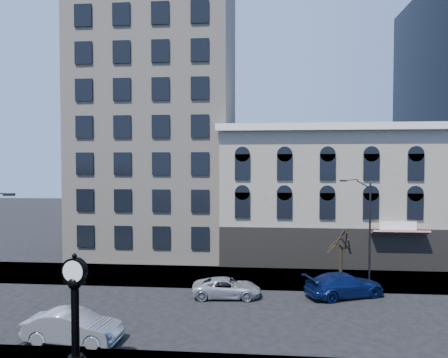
{
  "coord_description": "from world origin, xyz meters",
  "views": [
    {
      "loc": [
        4.31,
        -23.37,
        8.96
      ],
      "look_at": [
        2.0,
        4.0,
        8.0
      ],
      "focal_mm": 32.0,
      "sensor_mm": 36.0,
      "label": 1
    }
  ],
  "objects": [
    {
      "name": "ground",
      "position": [
        0.0,
        0.0,
        0.0
      ],
      "size": [
        160.0,
        160.0,
        0.0
      ],
      "primitive_type": "plane",
      "color": "black",
      "rests_on": "ground"
    },
    {
      "name": "sidewalk_far",
      "position": [
        0.0,
        8.0,
        0.06
      ],
      "size": [
        160.0,
        6.0,
        0.12
      ],
      "primitive_type": "cube",
      "color": "gray",
      "rests_on": "ground"
    },
    {
      "name": "cream_tower",
      "position": [
        -6.11,
        18.88,
        19.32
      ],
      "size": [
        15.9,
        15.4,
        42.5
      ],
      "color": "#BFAF99",
      "rests_on": "ground"
    },
    {
      "name": "victorian_row",
      "position": [
        12.0,
        15.89,
        6.0
      ],
      "size": [
        22.6,
        11.19,
        12.5
      ],
      "color": "gray",
      "rests_on": "ground"
    },
    {
      "name": "street_clock",
      "position": [
        -3.42,
        -7.2,
        2.43
      ],
      "size": [
        1.16,
        1.16,
        5.1
      ],
      "rotation": [
        0.0,
        0.0,
        -0.12
      ],
      "color": "black",
      "rests_on": "sidewalk_near"
    },
    {
      "name": "street_lamp_far",
      "position": [
        11.84,
        6.18,
        6.15
      ],
      "size": [
        2.0,
        0.85,
        7.99
      ],
      "rotation": [
        0.0,
        0.0,
        2.82
      ],
      "color": "black",
      "rests_on": "sidewalk_far"
    },
    {
      "name": "bare_tree_far",
      "position": [
        10.41,
        6.25,
        3.76
      ],
      "size": [
        2.82,
        2.82,
        4.84
      ],
      "color": "black",
      "rests_on": "sidewalk_far"
    },
    {
      "name": "car_near_b",
      "position": [
        -4.94,
        -4.24,
        0.8
      ],
      "size": [
        4.95,
        1.98,
        1.6
      ],
      "primitive_type": "imported",
      "rotation": [
        0.0,
        0.0,
        1.51
      ],
      "color": "#A5A8AD",
      "rests_on": "ground"
    },
    {
      "name": "car_far_a",
      "position": [
        2.25,
        3.31,
        0.64
      ],
      "size": [
        4.76,
        2.43,
        1.29
      ],
      "primitive_type": "imported",
      "rotation": [
        0.0,
        0.0,
        1.64
      ],
      "color": "#A5A8AD",
      "rests_on": "ground"
    },
    {
      "name": "car_far_b",
      "position": [
        10.23,
        4.11,
        0.8
      ],
      "size": [
        5.94,
        4.09,
        1.6
      ],
      "primitive_type": "imported",
      "rotation": [
        0.0,
        0.0,
        1.94
      ],
      "color": "#0C194C",
      "rests_on": "ground"
    }
  ]
}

